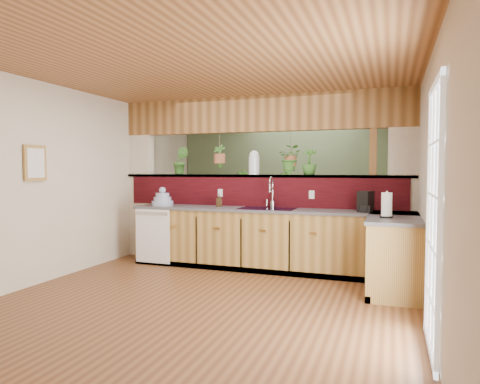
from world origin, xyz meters
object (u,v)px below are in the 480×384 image
(glass_jar, at_px, (254,163))
(paper_towel, at_px, (387,205))
(soap_dispenser, at_px, (219,200))
(faucet, at_px, (271,191))
(coffee_maker, at_px, (366,202))
(shelving_console, at_px, (266,218))
(dish_stack, at_px, (163,200))

(glass_jar, bearing_deg, paper_towel, -27.85)
(glass_jar, bearing_deg, soap_dispenser, -146.05)
(faucet, height_order, coffee_maker, faucet)
(faucet, bearing_deg, shelving_console, 108.30)
(faucet, distance_m, soap_dispenser, 0.83)
(soap_dispenser, bearing_deg, shelving_console, 87.25)
(coffee_maker, xyz_separation_m, shelving_console, (-2.06, 2.32, -0.53))
(faucet, relative_size, coffee_maker, 1.67)
(faucet, xyz_separation_m, soap_dispenser, (-0.81, -0.09, -0.15))
(coffee_maker, relative_size, glass_jar, 0.75)
(dish_stack, bearing_deg, shelving_console, 66.44)
(dish_stack, relative_size, soap_dispenser, 1.73)
(paper_towel, bearing_deg, glass_jar, 152.15)
(paper_towel, xyz_separation_m, glass_jar, (-1.97, 1.04, 0.53))
(dish_stack, xyz_separation_m, soap_dispenser, (0.91, 0.12, 0.01))
(coffee_maker, height_order, glass_jar, glass_jar)
(faucet, bearing_deg, soap_dispenser, -173.43)
(soap_dispenser, relative_size, shelving_console, 0.13)
(shelving_console, bearing_deg, paper_towel, -68.47)
(faucet, distance_m, dish_stack, 1.74)
(soap_dispenser, xyz_separation_m, coffee_maker, (2.17, -0.11, 0.03))
(dish_stack, bearing_deg, soap_dispenser, 7.61)
(dish_stack, bearing_deg, faucet, 7.12)
(coffee_maker, distance_m, paper_towel, 0.68)
(dish_stack, distance_m, glass_jar, 1.56)
(faucet, relative_size, glass_jar, 1.25)
(faucet, relative_size, paper_towel, 1.47)
(dish_stack, xyz_separation_m, coffee_maker, (3.08, 0.01, 0.04))
(paper_towel, relative_size, shelving_console, 0.20)
(soap_dispenser, distance_m, coffee_maker, 2.17)
(paper_towel, relative_size, glass_jar, 0.85)
(glass_jar, bearing_deg, shelving_console, 100.66)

